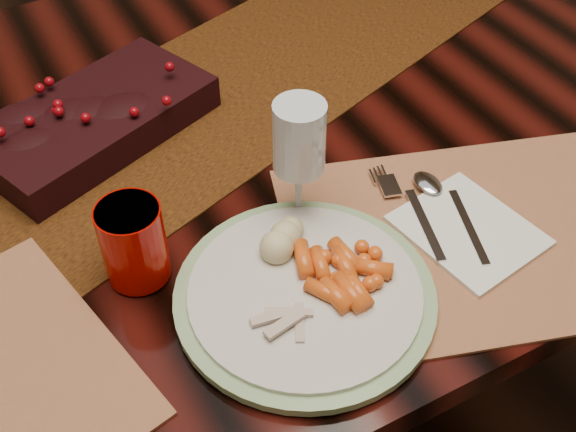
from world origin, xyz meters
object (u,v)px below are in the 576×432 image
dining_table (233,295)px  mashed_potatoes (284,239)px  dinner_plate (305,294)px  placemat_main (469,236)px  baby_carrots (348,268)px  red_cup (134,243)px  turkey_shreds (284,320)px  centerpiece (94,116)px  wine_glass (299,165)px  napkin (468,230)px

dining_table → mashed_potatoes: (-0.03, -0.26, 0.41)m
dinner_plate → placemat_main: bearing=-2.1°
baby_carrots → red_cup: 0.24m
turkey_shreds → red_cup: bearing=125.1°
centerpiece → placemat_main: bearing=-49.8°
centerpiece → wine_glass: 0.33m
placemat_main → napkin: 0.01m
centerpiece → red_cup: 0.28m
placemat_main → napkin: napkin is taller
centerpiece → red_cup: red_cup is taller
dining_table → centerpiece: bearing=155.2°
turkey_shreds → wine_glass: 0.19m
dining_table → mashed_potatoes: bearing=-97.1°
baby_carrots → wine_glass: size_ratio=0.60×
placemat_main → dining_table: bearing=136.5°
turkey_shreds → napkin: bearing=5.5°
placemat_main → wine_glass: bearing=159.5°
baby_carrots → red_cup: bearing=148.5°
centerpiece → turkey_shreds: (0.07, -0.43, -0.01)m
placemat_main → napkin: (0.00, 0.01, 0.00)m
placemat_main → turkey_shreds: bearing=-158.2°
napkin → dinner_plate: bearing=169.8°
baby_carrots → mashed_potatoes: 0.08m
mashed_potatoes → red_cup: size_ratio=0.73×
dinner_plate → wine_glass: 0.16m
baby_carrots → wine_glass: 0.14m
dining_table → napkin: bearing=-60.2°
centerpiece → napkin: centerpiece is taller
centerpiece → dinner_plate: bearing=-73.8°
dinner_plate → red_cup: (-0.15, 0.13, 0.04)m
dining_table → dinner_plate: (-0.04, -0.33, 0.39)m
dining_table → red_cup: red_cup is taller
baby_carrots → turkey_shreds: (-0.10, -0.03, -0.00)m
mashed_potatoes → turkey_shreds: size_ratio=1.17×
centerpiece → red_cup: (-0.04, -0.27, 0.02)m
centerpiece → placemat_main: (0.34, -0.41, -0.03)m
placemat_main → wine_glass: wine_glass is taller
placemat_main → turkey_shreds: 0.27m
mashed_potatoes → wine_glass: wine_glass is taller
turkey_shreds → red_cup: red_cup is taller
dinner_plate → centerpiece: bearing=106.2°
mashed_potatoes → red_cup: bearing=158.7°
napkin → turkey_shreds: bearing=176.1°
dinner_plate → wine_glass: bearing=64.6°
baby_carrots → napkin: bearing=-0.8°
centerpiece → napkin: bearing=-49.3°
mashed_potatoes → napkin: (0.22, -0.07, -0.03)m
baby_carrots → dining_table: bearing=92.6°
dinner_plate → mashed_potatoes: 0.07m
mashed_potatoes → wine_glass: 0.09m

